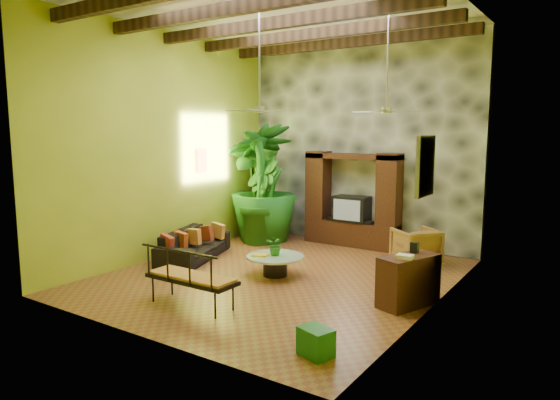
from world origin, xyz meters
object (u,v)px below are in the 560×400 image
Objects in this scene: tall_plant_a at (253,186)px; iron_bench at (188,275)px; wicker_armchair at (416,246)px; coffee_table at (275,263)px; green_bin at (316,342)px; ceiling_fan_back at (387,99)px; entertainment_center at (352,207)px; tall_plant_c at (263,183)px; sofa at (194,244)px; side_console at (408,281)px; ceiling_fan_front at (260,98)px; tall_plant_b at (258,199)px.

iron_bench is (2.30, -4.80, -0.84)m from tall_plant_a.
wicker_armchair is 0.75× the size of coffee_table.
iron_bench is 2.61m from green_bin.
iron_bench is at bearing -117.77° from ceiling_fan_back.
entertainment_center is at bearing -72.92° from wicker_armchair.
wicker_armchair is 2.03× the size of green_bin.
green_bin is (4.42, -5.01, -1.32)m from tall_plant_c.
tall_plant_a is at bearing -13.11° from sofa.
ceiling_fan_back is 0.62× the size of tall_plant_c.
ceiling_fan_back reaches higher than coffee_table.
tall_plant_a is at bearing -165.95° from entertainment_center.
side_console is at bearing -28.63° from tall_plant_c.
side_console is at bearing -4.06° from coffee_table.
sofa is 2.72m from tall_plant_a.
coffee_table is (2.46, -2.56, -1.12)m from tall_plant_a.
entertainment_center is 2.65m from tall_plant_a.
coffee_table is at bearing -46.23° from tall_plant_a.
entertainment_center is 1.29× the size of ceiling_fan_back.
tall_plant_a is 5.96m from side_console.
tall_plant_a is at bearing 115.63° from iron_bench.
ceiling_fan_back is (1.60, -1.94, 2.44)m from entertainment_center.
coffee_table is (-1.69, -1.26, -3.15)m from ceiling_fan_back.
ceiling_fan_front reaches higher than coffee_table.
tall_plant_b reaches higher than green_bin.
side_console is at bearing -111.48° from sofa.
green_bin is (0.43, -5.01, -0.20)m from wicker_armchair.
tall_plant_a is at bearing -52.12° from wicker_armchair.
iron_bench reaches higher than side_console.
entertainment_center reaches higher than green_bin.
iron_bench reaches higher than wicker_armchair.
side_console is 2.45m from green_bin.
side_console is at bearing -52.02° from entertainment_center.
ceiling_fan_front is at bearing -93.24° from entertainment_center.
sofa is (-2.11, 0.40, -3.08)m from ceiling_fan_front.
ceiling_fan_front reaches higher than tall_plant_b.
tall_plant_b reaches higher than sofa.
ceiling_fan_back is 0.68× the size of tall_plant_a.
tall_plant_b is 2.14× the size of side_console.
ceiling_fan_back is at bearing 25.50° from wicker_armchair.
sofa is at bearing 169.16° from ceiling_fan_front.
coffee_table is 1.09× the size of side_console.
side_console reaches higher than green_bin.
green_bin is (-0.33, -2.42, -0.23)m from side_console.
sofa is 2.22m from coffee_table.
coffee_table is at bearing 86.08° from iron_bench.
sofa is at bearing -161.57° from side_console.
entertainment_center is 5.46m from iron_bench.
sofa is 4.81m from wicker_armchair.
tall_plant_a is at bearing 128.96° from ceiling_fan_front.
tall_plant_c reaches higher than sofa.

